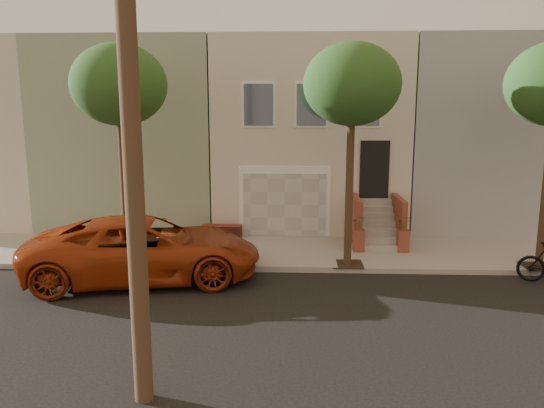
{
  "coord_description": "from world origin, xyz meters",
  "views": [
    {
      "loc": [
        -0.6,
        -10.91,
        4.69
      ],
      "look_at": [
        -1.17,
        3.0,
        2.1
      ],
      "focal_mm": 34.57,
      "sensor_mm": 36.0,
      "label": 1
    }
  ],
  "objects": [
    {
      "name": "ground",
      "position": [
        0.0,
        0.0,
        0.0
      ],
      "size": [
        90.0,
        90.0,
        0.0
      ],
      "primitive_type": "plane",
      "color": "black",
      "rests_on": "ground"
    },
    {
      "name": "sidewalk",
      "position": [
        0.0,
        5.35,
        0.07
      ],
      "size": [
        40.0,
        3.7,
        0.15
      ],
      "primitive_type": "cube",
      "color": "#9A968C",
      "rests_on": "ground"
    },
    {
      "name": "house_row",
      "position": [
        0.0,
        11.19,
        3.64
      ],
      "size": [
        33.1,
        11.7,
        7.0
      ],
      "color": "beige",
      "rests_on": "sidewalk"
    },
    {
      "name": "tree_left",
      "position": [
        -5.5,
        3.9,
        5.26
      ],
      "size": [
        2.7,
        2.57,
        6.3
      ],
      "color": "#2D2116",
      "rests_on": "sidewalk"
    },
    {
      "name": "tree_mid",
      "position": [
        1.0,
        3.9,
        5.26
      ],
      "size": [
        2.7,
        2.57,
        6.3
      ],
      "color": "#2D2116",
      "rests_on": "sidewalk"
    },
    {
      "name": "pickup_truck",
      "position": [
        -4.64,
        2.76,
        0.87
      ],
      "size": [
        6.69,
        4.01,
        1.74
      ],
      "primitive_type": "imported",
      "rotation": [
        0.0,
        0.0,
        1.76
      ],
      "color": "#A13611",
      "rests_on": "ground"
    }
  ]
}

